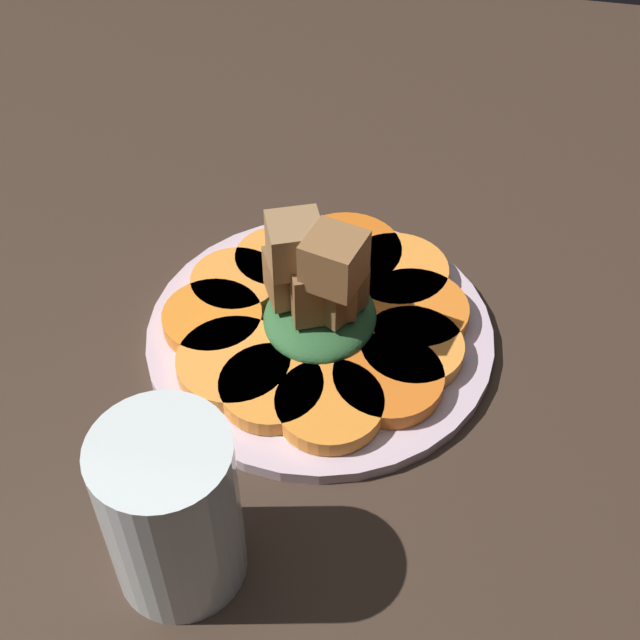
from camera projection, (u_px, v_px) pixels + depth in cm
name	position (u px, v px, depth cm)	size (l,w,h in cm)	color
table_slab	(320.00, 347.00, 69.25)	(120.00, 120.00, 2.00)	#38281E
plate	(320.00, 334.00, 68.15)	(26.42, 26.42, 1.05)	silver
carrot_slice_0	(396.00, 273.00, 71.06)	(8.31, 8.31, 1.30)	orange
carrot_slice_1	(347.00, 254.00, 72.64)	(8.99, 8.99, 1.30)	orange
carrot_slice_2	(279.00, 261.00, 72.06)	(7.13, 7.13, 1.30)	#F99539
carrot_slice_3	(235.00, 283.00, 70.26)	(7.04, 7.04, 1.30)	orange
carrot_slice_4	(212.00, 319.00, 67.54)	(7.59, 7.59, 1.30)	orange
carrot_slice_5	(234.00, 363.00, 64.50)	(8.35, 8.35, 1.30)	#F99438
carrot_slice_6	(271.00, 388.00, 62.92)	(7.46, 7.46, 1.30)	orange
carrot_slice_7	(329.00, 406.00, 61.83)	(7.67, 7.67, 1.30)	orange
carrot_slice_8	(388.00, 379.00, 63.46)	(7.99, 7.99, 1.30)	orange
carrot_slice_9	(412.00, 349.00, 65.46)	(7.66, 7.66, 1.30)	#F99539
carrot_slice_10	(414.00, 312.00, 68.08)	(8.39, 8.39, 1.30)	orange
center_pile	(317.00, 291.00, 64.76)	(9.41, 8.91, 10.29)	#2D6033
fork	(383.00, 344.00, 66.40)	(19.27, 8.20, 0.40)	silver
water_glass	(172.00, 511.00, 51.02)	(8.02, 8.02, 12.23)	silver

